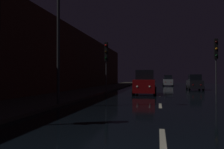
# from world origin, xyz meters

# --- Properties ---
(ground) EXTENTS (27.41, 84.00, 0.02)m
(ground) POSITION_xyz_m (0.00, 24.50, -0.01)
(ground) COLOR black
(sidewalk_left) EXTENTS (4.40, 84.00, 0.15)m
(sidewalk_left) POSITION_xyz_m (-7.51, 24.50, 0.07)
(sidewalk_left) COLOR #38332B
(sidewalk_left) RESTS_ON ground
(building_facade_left) EXTENTS (0.80, 63.00, 7.45)m
(building_facade_left) POSITION_xyz_m (-10.11, 21.00, 3.72)
(building_facade_left) COLOR #472319
(building_facade_left) RESTS_ON ground
(lane_centerline) EXTENTS (0.16, 16.91, 0.01)m
(lane_centerline) POSITION_xyz_m (0.00, 10.27, 0.01)
(lane_centerline) COLOR beige
(lane_centerline) RESTS_ON ground
(traffic_light_far_right) EXTENTS (0.32, 0.46, 5.19)m
(traffic_light_far_right) POSITION_xyz_m (5.20, 20.03, 3.80)
(traffic_light_far_right) COLOR #38383A
(traffic_light_far_right) RESTS_ON ground
(traffic_light_far_left) EXTENTS (0.32, 0.46, 5.08)m
(traffic_light_far_left) POSITION_xyz_m (-5.21, 19.57, 3.71)
(traffic_light_far_left) COLOR #38383A
(traffic_light_far_left) RESTS_ON ground
(streetlamp_overhead) EXTENTS (1.70, 0.44, 6.87)m
(streetlamp_overhead) POSITION_xyz_m (-4.93, 8.57, 4.59)
(streetlamp_overhead) COLOR #2D2D30
(streetlamp_overhead) RESTS_ON ground
(car_approaching_headlights) EXTENTS (2.06, 4.46, 2.24)m
(car_approaching_headlights) POSITION_xyz_m (-1.32, 18.68, 1.03)
(car_approaching_headlights) COLOR maroon
(car_approaching_headlights) RESTS_ON ground
(car_parked_right_far) EXTENTS (1.78, 3.85, 1.94)m
(car_parked_right_far) POSITION_xyz_m (4.41, 27.70, 0.89)
(car_parked_right_far) COLOR black
(car_parked_right_far) RESTS_ON ground
(car_distant_taillights) EXTENTS (1.81, 3.93, 1.98)m
(car_distant_taillights) POSITION_xyz_m (1.66, 41.08, 0.91)
(car_distant_taillights) COLOR #A5A8AD
(car_distant_taillights) RESTS_ON ground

